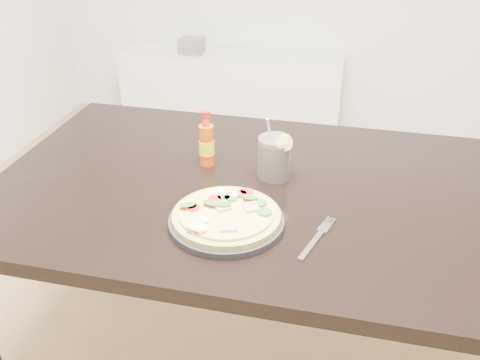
% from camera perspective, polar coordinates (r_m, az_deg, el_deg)
% --- Properties ---
extents(dining_table, '(1.40, 0.90, 0.75)m').
position_cam_1_polar(dining_table, '(1.49, 1.06, -3.21)').
color(dining_table, black).
rests_on(dining_table, ground).
extents(plate, '(0.28, 0.28, 0.02)m').
position_cam_1_polar(plate, '(1.28, -1.45, -4.43)').
color(plate, black).
rests_on(plate, dining_table).
extents(pizza, '(0.26, 0.26, 0.03)m').
position_cam_1_polar(pizza, '(1.28, -1.53, -3.66)').
color(pizza, tan).
rests_on(pizza, plate).
extents(hot_sauce_bottle, '(0.05, 0.05, 0.17)m').
position_cam_1_polar(hot_sauce_bottle, '(1.52, -3.58, 3.86)').
color(hot_sauce_bottle, '#C4410B').
rests_on(hot_sauce_bottle, dining_table).
extents(cola_cup, '(0.10, 0.09, 0.18)m').
position_cam_1_polar(cola_cup, '(1.46, 3.68, 2.31)').
color(cola_cup, black).
rests_on(cola_cup, dining_table).
extents(fork, '(0.07, 0.19, 0.00)m').
position_cam_1_polar(fork, '(1.26, 8.31, -5.98)').
color(fork, silver).
rests_on(fork, dining_table).
extents(media_console, '(1.40, 0.34, 0.50)m').
position_cam_1_polar(media_console, '(3.51, -0.92, 9.29)').
color(media_console, white).
rests_on(media_console, ground).
extents(cd_stack, '(0.14, 0.12, 0.09)m').
position_cam_1_polar(cd_stack, '(3.47, -5.17, 14.07)').
color(cd_stack, slate).
rests_on(cd_stack, media_console).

